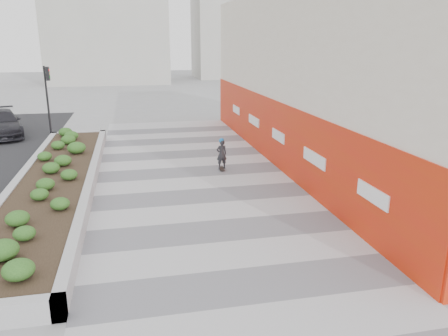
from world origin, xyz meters
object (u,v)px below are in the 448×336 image
(traffic_signal_near, at_px, (48,91))
(car_dark, at_px, (1,123))
(planter, at_px, (55,179))
(skateboarder, at_px, (222,154))

(traffic_signal_near, height_order, car_dark, traffic_signal_near)
(planter, height_order, traffic_signal_near, traffic_signal_near)
(planter, distance_m, traffic_signal_near, 10.90)
(planter, bearing_deg, skateboarder, 10.03)
(planter, xyz_separation_m, car_dark, (-4.74, 11.22, 0.36))
(traffic_signal_near, bearing_deg, planter, -80.65)
(planter, distance_m, skateboarder, 7.00)
(skateboarder, distance_m, car_dark, 15.34)
(traffic_signal_near, relative_size, car_dark, 0.78)
(planter, bearing_deg, car_dark, 112.91)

